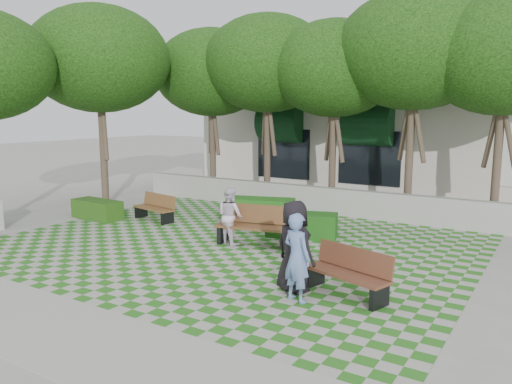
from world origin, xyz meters
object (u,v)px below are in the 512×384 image
Objects in this scene: hedge_west at (97,209)px; person_blue at (297,257)px; bench_west at (155,208)px; hedge_midright at (302,225)px; person_white at (230,216)px; bench_mid at (254,226)px; bench_east at (348,273)px; hedge_midleft at (261,210)px; person_dark at (294,247)px.

hedge_west is 9.32m from person_blue.
bench_west reaches higher than hedge_west.
hedge_west is at bearing -167.93° from hedge_midright.
person_blue is at bearing 160.00° from person_white.
bench_east is at bearing -44.45° from bench_mid.
hedge_midleft is 5.36m from hedge_west.
person_dark is (2.52, -2.54, 0.40)m from bench_mid.
bench_mid is at bearing -136.92° from person_white.
hedge_west is at bearing -0.93° from person_blue.
hedge_west is at bearing -1.12° from person_dark.
hedge_west is 0.99× the size of person_dark.
bench_east is 1.09× the size of bench_west.
person_dark is at bearing -57.70° from bench_mid.
hedge_midleft is (-2.04, 1.12, 0.03)m from hedge_midright.
person_blue is 0.50m from person_dark.
hedge_midleft is 6.87m from person_blue.
hedge_midleft is 1.18× the size of hedge_west.
hedge_midleft is at bearing -37.52° from person_dark.
hedge_midright is 4.85m from person_blue.
bench_east is at bearing -12.55° from hedge_west.
bench_east is 4.12m from bench_mid.
person_blue is (2.79, -2.96, 0.34)m from bench_mid.
bench_west is 1.11× the size of person_white.
person_dark reaches higher than hedge_midleft.
person_dark is 1.19× the size of person_white.
hedge_midleft is at bearing 41.71° from bench_west.
hedge_midleft reaches higher than hedge_west.
person_dark reaches higher than person_blue.
hedge_midright reaches higher than hedge_west.
bench_east is 8.32m from bench_west.
bench_mid reaches higher than bench_east.
person_blue reaches higher than person_white.
bench_west is 3.40m from hedge_midleft.
person_dark is 3.85m from person_white.
hedge_midright is 4.37m from person_dark.
person_blue is 0.92× the size of person_dark.
bench_east is 6.74m from hedge_midleft.
person_dark is at bearing -39.54° from person_blue.
person_white is (-1.28, -1.65, 0.42)m from hedge_midright.
hedge_midleft is (-1.35, 2.50, -0.13)m from bench_mid.
hedge_midright is 1.16× the size of person_blue.
hedge_midright is 1.28× the size of person_white.
person_blue reaches higher than hedge_midright.
person_blue is at bearing -52.86° from hedge_midleft.
bench_east is at bearing 173.37° from person_white.
person_white is (-3.11, 2.28, -0.14)m from person_dark.
hedge_midright is 1.07× the size of person_dark.
bench_west is 0.87× the size of hedge_midright.
bench_mid is 1.23× the size of bench_west.
person_dark is (6.80, -3.33, 0.50)m from bench_west.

